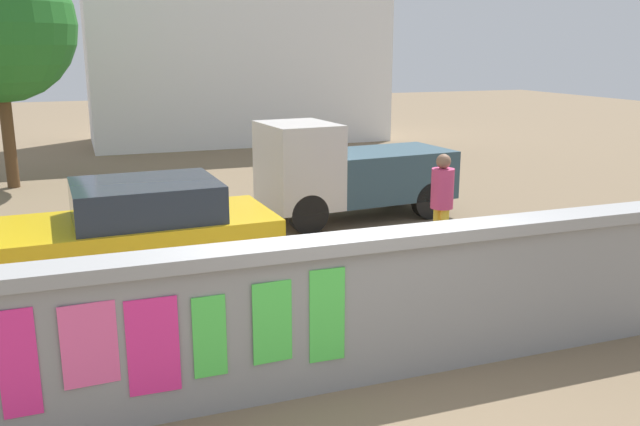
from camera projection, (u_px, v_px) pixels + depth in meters
The scene contains 8 objects.
ground at pixel (204, 204), 13.81m from camera, with size 60.00×60.00×0.00m, color #7A664C.
poster_wall at pixel (358, 307), 6.34m from camera, with size 8.20×0.42×1.46m.
auto_rickshaw_truck at pixel (347, 172), 12.44m from camera, with size 3.72×1.81×1.85m.
car_parked at pixel (137, 231), 9.07m from camera, with size 3.87×1.86×1.40m.
motorcycle at pixel (408, 264), 8.54m from camera, with size 1.90×0.56×0.87m.
bicycle_near at pixel (561, 266), 8.74m from camera, with size 1.69×0.49×0.95m.
person_bystander at pixel (442, 196), 10.02m from camera, with size 0.39×0.39×1.62m.
building_background at pixel (236, 23), 22.47m from camera, with size 10.04×4.42×7.82m.
Camera 1 is at (-2.40, -5.45, 3.15)m, focal length 37.55 mm.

